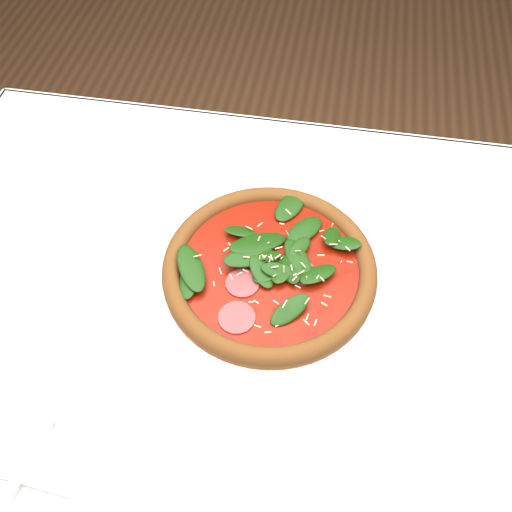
# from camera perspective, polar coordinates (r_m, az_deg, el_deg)

# --- Properties ---
(ground) EXTENTS (6.00, 6.00, 0.00)m
(ground) POSITION_cam_1_polar(r_m,az_deg,el_deg) (1.54, 0.68, -19.42)
(ground) COLOR brown
(ground) RESTS_ON ground
(dining_table) EXTENTS (1.21, 0.81, 0.75)m
(dining_table) POSITION_cam_1_polar(r_m,az_deg,el_deg) (0.94, 1.06, -7.52)
(dining_table) COLOR white
(dining_table) RESTS_ON ground
(plate) EXTENTS (0.37, 0.37, 0.02)m
(plate) POSITION_cam_1_polar(r_m,az_deg,el_deg) (0.86, 1.33, -1.90)
(plate) COLOR white
(plate) RESTS_ON dining_table
(pizza) EXTENTS (0.42, 0.42, 0.04)m
(pizza) POSITION_cam_1_polar(r_m,az_deg,el_deg) (0.85, 1.36, -1.08)
(pizza) COLOR brown
(pizza) RESTS_ON plate
(napkin) EXTENTS (0.14, 0.07, 0.01)m
(napkin) POSITION_cam_1_polar(r_m,az_deg,el_deg) (0.79, -21.53, -18.32)
(napkin) COLOR white
(napkin) RESTS_ON dining_table
(fork) EXTENTS (0.04, 0.15, 0.00)m
(fork) POSITION_cam_1_polar(r_m,az_deg,el_deg) (0.79, -20.71, -16.51)
(fork) COLOR silver
(fork) RESTS_ON napkin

